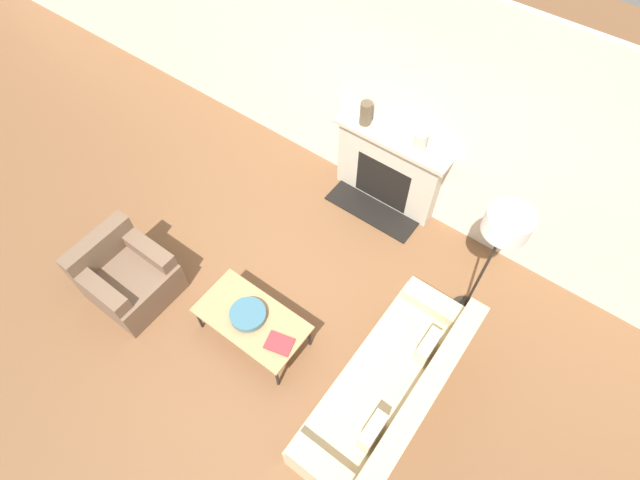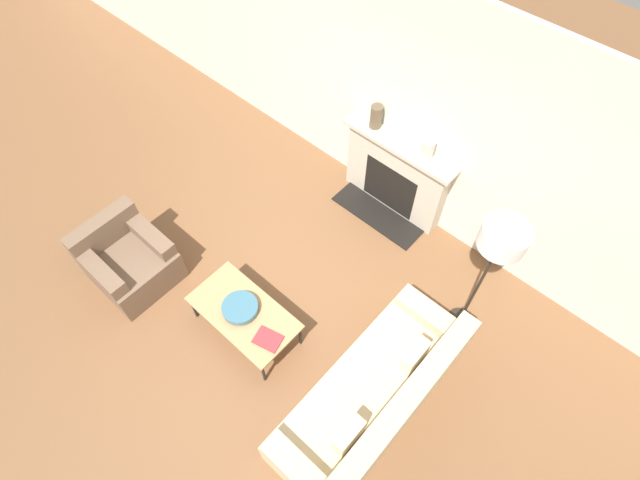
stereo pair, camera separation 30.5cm
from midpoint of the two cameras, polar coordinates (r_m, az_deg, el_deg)
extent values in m
plane|color=brown|center=(5.70, -6.88, -9.10)|extent=(18.00, 18.00, 0.00)
cube|color=silver|center=(5.75, 10.71, 14.96)|extent=(18.00, 0.06, 2.90)
cube|color=beige|center=(6.25, 10.00, 7.19)|extent=(1.35, 0.20, 1.04)
cube|color=black|center=(6.30, 9.36, 5.92)|extent=(0.74, 0.04, 0.67)
cube|color=black|center=(6.48, 7.90, 2.86)|extent=(1.22, 0.40, 0.02)
cube|color=beige|center=(5.84, 10.61, 10.56)|extent=(1.47, 0.28, 0.05)
cube|color=#CCB78E|center=(5.16, 7.41, -17.43)|extent=(0.84, 2.16, 0.45)
cube|color=#CCB78E|center=(4.74, 11.28, -18.39)|extent=(0.20, 2.16, 0.37)
cube|color=#CCB78E|center=(5.25, 14.28, -8.53)|extent=(0.78, 0.22, 0.15)
cube|color=#CCB78E|center=(4.66, -0.18, -25.01)|extent=(0.78, 0.22, 0.15)
cube|color=beige|center=(4.98, 12.54, -12.91)|extent=(0.12, 0.32, 0.28)
cube|color=beige|center=(4.67, 5.33, -21.46)|extent=(0.12, 0.32, 0.28)
cube|color=brown|center=(6.07, -19.23, -2.96)|extent=(0.85, 0.83, 0.44)
cube|color=brown|center=(5.97, -22.19, 0.97)|extent=(0.18, 0.83, 0.35)
cube|color=brown|center=(5.79, -22.52, -3.37)|extent=(0.77, 0.18, 0.17)
cube|color=brown|center=(5.88, -17.61, 0.56)|extent=(0.77, 0.18, 0.17)
cube|color=tan|center=(5.28, -7.09, -8.30)|extent=(1.17, 0.63, 0.03)
cylinder|color=black|center=(5.64, -12.74, -7.62)|extent=(0.03, 0.03, 0.39)
cylinder|color=black|center=(5.24, -4.78, -14.95)|extent=(0.03, 0.03, 0.39)
cylinder|color=black|center=(5.76, -8.69, -4.11)|extent=(0.03, 0.03, 0.39)
cylinder|color=black|center=(5.37, -0.62, -10.90)|extent=(0.03, 0.03, 0.39)
cylinder|color=#38667A|center=(5.27, -7.42, -7.96)|extent=(0.13, 0.13, 0.02)
cylinder|color=#38667A|center=(5.23, -7.47, -7.75)|extent=(0.38, 0.38, 0.07)
cube|color=#9E2D33|center=(5.10, -4.25, -11.33)|extent=(0.31, 0.26, 0.02)
cylinder|color=black|center=(5.90, 17.15, -8.75)|extent=(0.28, 0.28, 0.03)
cylinder|color=black|center=(5.23, 19.25, -5.00)|extent=(0.03, 0.03, 1.54)
cylinder|color=white|center=(4.56, 22.13, 0.22)|extent=(0.42, 0.42, 0.22)
cylinder|color=brown|center=(5.88, 7.95, 13.74)|extent=(0.14, 0.14, 0.29)
cylinder|color=beige|center=(5.66, 13.74, 10.03)|extent=(0.15, 0.15, 0.23)
camera|label=1|loc=(0.15, -88.46, 2.27)|focal=28.00mm
camera|label=2|loc=(0.15, 91.54, -2.27)|focal=28.00mm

